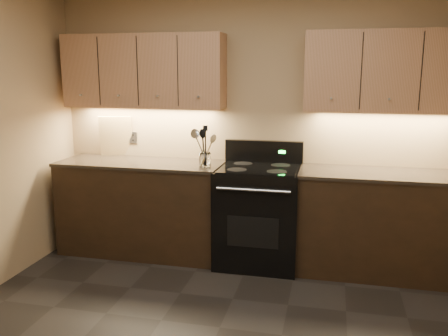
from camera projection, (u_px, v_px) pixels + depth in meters
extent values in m
cube|color=#9E825D|center=(257.00, 123.00, 4.62)|extent=(4.00, 0.04, 2.60)
cube|color=black|center=(142.00, 208.00, 4.75)|extent=(1.60, 0.60, 0.90)
cube|color=#3E3227|center=(141.00, 163.00, 4.65)|extent=(1.62, 0.62, 0.03)
cube|color=black|center=(380.00, 225.00, 4.25)|extent=(1.44, 0.60, 0.90)
cube|color=#3E3227|center=(384.00, 174.00, 4.15)|extent=(1.46, 0.62, 0.03)
cube|color=black|center=(258.00, 216.00, 4.46)|extent=(0.76, 0.65, 0.92)
cube|color=black|center=(259.00, 168.00, 4.37)|extent=(0.70, 0.60, 0.01)
cube|color=black|center=(264.00, 152.00, 4.62)|extent=(0.76, 0.07, 0.22)
cube|color=#19FF33|center=(282.00, 152.00, 4.54)|extent=(0.06, 0.00, 0.03)
cylinder|color=silver|center=(253.00, 190.00, 4.07)|extent=(0.65, 0.02, 0.02)
cube|color=black|center=(253.00, 232.00, 4.16)|extent=(0.46, 0.00, 0.28)
cylinder|color=black|center=(237.00, 170.00, 4.26)|extent=(0.18, 0.18, 0.00)
cylinder|color=black|center=(277.00, 172.00, 4.18)|extent=(0.18, 0.18, 0.00)
cylinder|color=black|center=(243.00, 163.00, 4.55)|extent=(0.18, 0.18, 0.00)
cylinder|color=black|center=(281.00, 165.00, 4.47)|extent=(0.18, 0.18, 0.00)
cube|color=#AE7C57|center=(144.00, 71.00, 4.62)|extent=(1.60, 0.30, 0.70)
cube|color=#AE7C57|center=(389.00, 71.00, 4.11)|extent=(1.44, 0.30, 0.70)
cube|color=#B2B5BA|center=(133.00, 138.00, 4.94)|extent=(0.08, 0.01, 0.12)
cylinder|color=white|center=(205.00, 160.00, 4.40)|extent=(0.13, 0.13, 0.13)
cylinder|color=white|center=(205.00, 166.00, 4.41)|extent=(0.10, 0.10, 0.02)
cube|color=tan|center=(116.00, 136.00, 4.93)|extent=(0.34, 0.18, 0.42)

